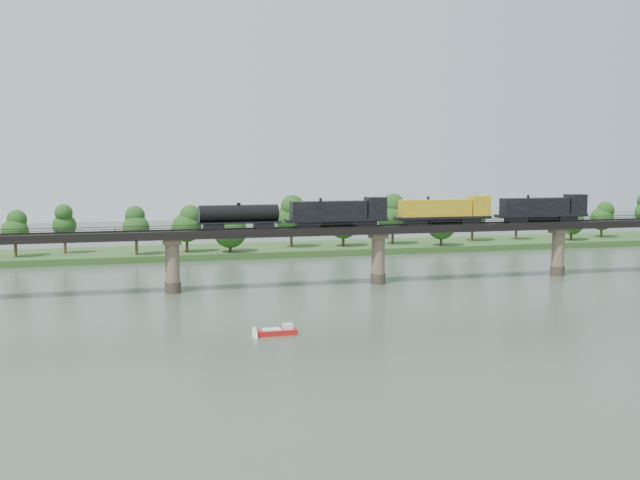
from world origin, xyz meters
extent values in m
plane|color=#364536|center=(0.00, 0.00, 0.00)|extent=(400.00, 400.00, 0.00)
cube|color=#2B4D1F|center=(0.00, 85.00, 0.80)|extent=(300.00, 24.00, 1.60)
cylinder|color=#473A2D|center=(-40.00, 30.00, 1.00)|extent=(3.00, 3.00, 2.00)
cylinder|color=#7C6451|center=(-40.00, 30.00, 5.50)|extent=(2.60, 2.60, 9.00)
cube|color=#7C6451|center=(-40.00, 30.00, 9.50)|extent=(3.20, 3.20, 1.00)
cylinder|color=#473A2D|center=(0.00, 30.00, 1.00)|extent=(3.00, 3.00, 2.00)
cylinder|color=#7C6451|center=(0.00, 30.00, 5.50)|extent=(2.60, 2.60, 9.00)
cube|color=#7C6451|center=(0.00, 30.00, 9.50)|extent=(3.20, 3.20, 1.00)
cylinder|color=#473A2D|center=(40.00, 30.00, 1.00)|extent=(3.00, 3.00, 2.00)
cylinder|color=#7C6451|center=(40.00, 30.00, 5.50)|extent=(2.60, 2.60, 9.00)
cube|color=#7C6451|center=(40.00, 30.00, 9.50)|extent=(3.20, 3.20, 1.00)
cube|color=black|center=(0.00, 30.00, 10.75)|extent=(220.00, 5.00, 1.50)
cube|color=black|center=(0.00, 29.25, 11.58)|extent=(220.00, 0.12, 0.16)
cube|color=black|center=(0.00, 30.75, 11.58)|extent=(220.00, 0.12, 0.16)
cube|color=black|center=(0.00, 27.60, 12.20)|extent=(220.00, 0.10, 0.10)
cube|color=black|center=(0.00, 32.40, 12.20)|extent=(220.00, 0.10, 0.10)
cube|color=black|center=(0.00, 27.60, 11.85)|extent=(0.08, 0.08, 0.70)
cube|color=black|center=(0.00, 32.40, 11.85)|extent=(0.08, 0.08, 0.70)
cylinder|color=#382619|center=(-71.77, 79.88, 3.24)|extent=(0.70, 0.70, 3.27)
sphere|color=#174012|center=(-71.77, 79.88, 7.60)|extent=(6.20, 6.20, 6.20)
sphere|color=#174012|center=(-71.77, 79.88, 10.32)|extent=(4.65, 4.65, 4.65)
cylinder|color=#382619|center=(-60.94, 84.18, 3.46)|extent=(0.70, 0.70, 3.71)
sphere|color=#174012|center=(-60.94, 84.18, 8.41)|extent=(5.67, 5.67, 5.67)
sphere|color=#174012|center=(-60.94, 84.18, 11.50)|extent=(4.25, 4.25, 4.25)
cylinder|color=#382619|center=(-44.43, 76.31, 3.35)|extent=(0.70, 0.70, 3.51)
sphere|color=#174012|center=(-44.43, 76.31, 8.03)|extent=(6.31, 6.31, 6.31)
sphere|color=#174012|center=(-44.43, 76.31, 10.96)|extent=(4.73, 4.73, 4.73)
cylinder|color=#382619|center=(-32.24, 78.84, 3.27)|extent=(0.70, 0.70, 3.34)
sphere|color=#174012|center=(-32.24, 78.84, 7.73)|extent=(7.18, 7.18, 7.18)
sphere|color=#174012|center=(-32.24, 78.84, 10.52)|extent=(5.39, 5.39, 5.39)
cylinder|color=#382619|center=(-22.01, 76.15, 3.01)|extent=(0.70, 0.70, 2.83)
sphere|color=#174012|center=(-22.01, 76.15, 6.78)|extent=(8.26, 8.26, 8.26)
sphere|color=#174012|center=(-22.01, 76.15, 9.14)|extent=(6.19, 6.19, 6.19)
cylinder|color=#382619|center=(-5.04, 82.68, 3.58)|extent=(0.70, 0.70, 3.96)
sphere|color=#174012|center=(-5.04, 82.68, 8.87)|extent=(8.07, 8.07, 8.07)
sphere|color=#174012|center=(-5.04, 82.68, 12.17)|extent=(6.05, 6.05, 6.05)
cylinder|color=#382619|center=(8.52, 81.14, 3.23)|extent=(0.70, 0.70, 3.27)
sphere|color=#174012|center=(8.52, 81.14, 7.59)|extent=(8.03, 8.03, 8.03)
sphere|color=#174012|center=(8.52, 81.14, 10.31)|extent=(6.02, 6.02, 6.02)
cylinder|color=#382619|center=(22.65, 82.31, 3.56)|extent=(0.70, 0.70, 3.92)
sphere|color=#174012|center=(22.65, 82.31, 8.79)|extent=(8.29, 8.29, 8.29)
sphere|color=#174012|center=(22.65, 82.31, 12.05)|extent=(6.21, 6.21, 6.21)
cylinder|color=#382619|center=(33.59, 75.35, 3.11)|extent=(0.70, 0.70, 3.02)
sphere|color=#174012|center=(33.59, 75.35, 7.15)|extent=(7.74, 7.74, 7.74)
sphere|color=#174012|center=(33.59, 75.35, 9.67)|extent=(5.80, 5.80, 5.80)
cylinder|color=#382619|center=(46.81, 84.03, 3.50)|extent=(0.70, 0.70, 3.80)
sphere|color=#174012|center=(46.81, 84.03, 8.56)|extent=(7.47, 7.47, 7.47)
sphere|color=#174012|center=(46.81, 84.03, 11.73)|extent=(5.60, 5.60, 5.60)
cylinder|color=#382619|center=(60.48, 84.26, 3.29)|extent=(0.70, 0.70, 3.38)
sphere|color=#174012|center=(60.48, 84.26, 7.80)|extent=(6.23, 6.23, 6.23)
sphere|color=#174012|center=(60.48, 84.26, 10.62)|extent=(4.67, 4.67, 4.67)
cylinder|color=#382619|center=(74.35, 78.39, 2.99)|extent=(0.70, 0.70, 2.77)
sphere|color=#174012|center=(74.35, 78.39, 6.68)|extent=(7.04, 7.04, 7.04)
sphere|color=#174012|center=(74.35, 78.39, 8.99)|extent=(5.28, 5.28, 5.28)
cylinder|color=#382619|center=(87.62, 83.57, 3.07)|extent=(0.70, 0.70, 2.94)
sphere|color=#174012|center=(87.62, 83.57, 7.00)|extent=(6.73, 6.73, 6.73)
sphere|color=#174012|center=(87.62, 83.57, 9.45)|extent=(5.05, 5.05, 5.05)
cube|color=black|center=(41.63, 30.00, 12.08)|extent=(4.23, 2.54, 1.16)
cube|color=black|center=(30.00, 30.00, 12.08)|extent=(4.23, 2.54, 1.16)
cube|color=black|center=(35.81, 30.00, 12.82)|extent=(20.09, 3.17, 0.53)
cube|color=black|center=(34.23, 30.00, 14.78)|extent=(14.80, 2.85, 3.38)
cube|color=black|center=(43.74, 30.00, 15.09)|extent=(3.81, 3.17, 4.02)
cylinder|color=black|center=(35.81, 30.00, 12.24)|extent=(6.34, 1.48, 1.48)
cube|color=black|center=(19.43, 30.00, 12.08)|extent=(4.23, 2.54, 1.16)
cube|color=black|center=(7.80, 30.00, 12.08)|extent=(4.23, 2.54, 1.16)
cube|color=black|center=(13.61, 30.00, 12.82)|extent=(20.09, 3.17, 0.53)
cube|color=gold|center=(12.03, 30.00, 14.78)|extent=(14.80, 2.85, 3.38)
cube|color=gold|center=(21.54, 30.00, 15.09)|extent=(3.81, 3.17, 4.02)
cylinder|color=black|center=(13.61, 30.00, 12.24)|extent=(6.34, 1.48, 1.48)
cube|color=black|center=(-2.78, 30.00, 12.08)|extent=(4.23, 2.54, 1.16)
cube|color=black|center=(-14.41, 30.00, 12.08)|extent=(4.23, 2.54, 1.16)
cube|color=black|center=(-8.59, 30.00, 12.82)|extent=(20.09, 3.17, 0.53)
cube|color=black|center=(-10.18, 30.00, 14.78)|extent=(14.80, 2.85, 3.38)
cube|color=black|center=(-0.66, 30.00, 15.09)|extent=(3.81, 3.17, 4.02)
cylinder|color=black|center=(-8.59, 30.00, 12.24)|extent=(6.34, 1.48, 1.48)
cube|color=black|center=(-22.86, 30.00, 12.08)|extent=(3.70, 2.33, 1.16)
cube|color=black|center=(-32.38, 30.00, 12.08)|extent=(3.70, 2.33, 1.16)
cube|color=black|center=(-27.62, 30.00, 12.77)|extent=(15.86, 2.54, 0.32)
cylinder|color=black|center=(-27.62, 30.00, 14.46)|extent=(14.80, 3.17, 3.17)
cylinder|color=black|center=(-27.62, 30.00, 16.15)|extent=(0.74, 0.74, 0.53)
cube|color=red|center=(-28.92, -9.23, 0.38)|extent=(5.41, 2.00, 0.75)
cube|color=white|center=(-29.78, -9.24, 0.81)|extent=(2.60, 1.65, 0.27)
cube|color=white|center=(-27.41, -9.21, 1.13)|extent=(1.31, 1.31, 0.75)
camera|label=1|loc=(-52.59, -117.69, 25.08)|focal=45.00mm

